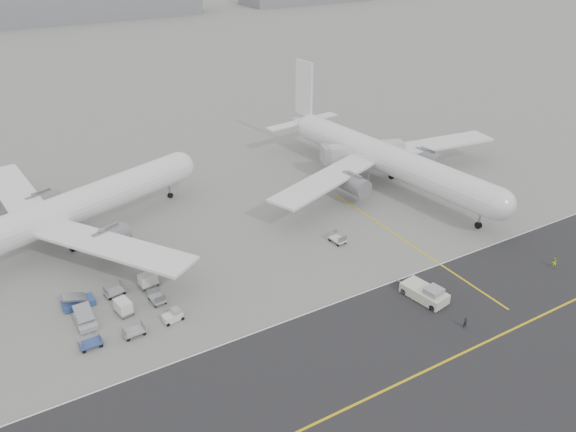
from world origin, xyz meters
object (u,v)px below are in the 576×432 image
jet_bridge (364,153)px  ground_crew_b (554,263)px  airliner_b (383,157)px  pushback_tug (425,293)px  airliner_a (58,214)px  ground_crew_a (465,323)px

jet_bridge → ground_crew_b: size_ratio=10.96×
airliner_b → pushback_tug: size_ratio=6.69×
airliner_b → pushback_tug: bearing=-126.6°
pushback_tug → jet_bridge: bearing=54.7°
pushback_tug → airliner_b: bearing=50.7°
airliner_a → airliner_b: 58.36m
pushback_tug → airliner_a: bearing=124.9°
airliner_b → ground_crew_a: (-18.29, -39.69, -4.82)m
ground_crew_a → ground_crew_b: ground_crew_b is taller
pushback_tug → ground_crew_b: bearing=-19.3°
ground_crew_a → ground_crew_b: 21.96m
jet_bridge → ground_crew_a: jet_bridge is taller
airliner_b → pushback_tug: (-18.47, -32.58, -4.62)m
airliner_a → jet_bridge: bearing=-111.9°
pushback_tug → ground_crew_b: (21.87, -3.68, -0.16)m
pushback_tug → ground_crew_a: 7.11m
ground_crew_b → ground_crew_a: bearing=34.0°
airliner_a → pushback_tug: size_ratio=6.20×
jet_bridge → ground_crew_a: (-18.06, -45.15, -3.86)m
airliner_a → jet_bridge: (57.66, -1.89, -0.77)m
pushback_tug → jet_bridge: size_ratio=0.47×
airliner_b → pushback_tug: airliner_b is taller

